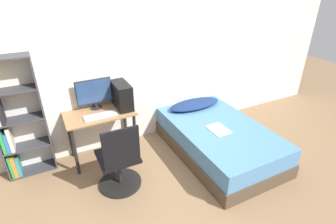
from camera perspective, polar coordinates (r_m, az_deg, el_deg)
The scene contains 11 objects.
ground_plane at distance 3.37m, azimuth 0.40°, elevation -18.07°, with size 14.00×14.00×0.00m, color #846647.
wall_back at distance 3.88m, azimuth -9.66°, elevation 9.94°, with size 8.00×0.05×2.50m.
desk at distance 3.77m, azimuth -14.49°, elevation -1.98°, with size 0.93×0.53×0.73m.
bookshelf at distance 3.80m, azimuth -30.96°, elevation -2.40°, with size 0.59×0.25×1.60m.
office_chair at distance 3.31m, azimuth -10.49°, elevation -11.14°, with size 0.54×0.54×0.94m.
bed at distance 4.00m, azimuth 10.95°, elevation -5.95°, with size 1.18×1.90×0.46m.
pillow at distance 4.34m, azimuth 5.84°, elevation 1.69°, with size 0.90×0.36×0.11m.
magazine at distance 3.79m, azimuth 10.93°, elevation -3.75°, with size 0.24×0.32×0.01m.
monitor at distance 3.76m, azimuth -15.79°, elevation 4.04°, with size 0.49×0.16×0.43m.
keyboard at distance 3.61m, azimuth -14.48°, elevation -0.80°, with size 0.44×0.15×0.02m.
pc_tower at distance 3.73m, azimuth -10.02°, elevation 3.58°, with size 0.20×0.43×0.36m.
Camera 1 is at (-1.08, -2.07, 2.42)m, focal length 28.00 mm.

